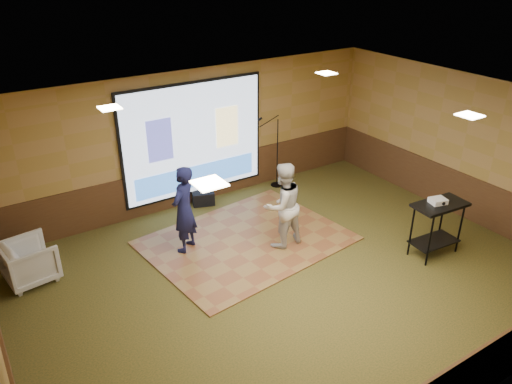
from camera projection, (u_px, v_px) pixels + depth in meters
ground at (286, 276)px, 8.82m from camera, size 9.00×9.00×0.00m
room_shell at (290, 167)px, 7.89m from camera, size 9.04×7.04×3.02m
wainscot_back at (196, 182)px, 11.23m from camera, size 9.00×0.04×0.95m
wainscot_left at (6, 357)px, 6.43m from camera, size 0.04×7.00×0.95m
wainscot_right at (454, 191)px, 10.79m from camera, size 0.04×7.00×0.95m
projector_screen at (194, 141)px, 10.76m from camera, size 3.32×0.06×2.52m
downlight_nw at (110, 108)px, 7.79m from camera, size 0.32×0.32×0.02m
downlight_ne at (326, 73)px, 9.93m from camera, size 0.32×0.32×0.02m
downlight_sw at (209, 183)px, 5.31m from camera, size 0.32×0.32×0.02m
downlight_se at (470, 115)px, 7.45m from camera, size 0.32×0.32×0.02m
dance_floor at (247, 240)px, 9.86m from camera, size 4.03×3.25×0.03m
player_left at (184, 209)px, 9.20m from camera, size 0.74×0.69×1.70m
player_right at (283, 205)px, 9.36m from camera, size 0.84×0.67×1.69m
av_table at (438, 218)px, 9.15m from camera, size 1.01×0.53×1.06m
projector at (438, 201)px, 9.01m from camera, size 0.33×0.30×0.09m
mic_stand at (275, 167)px, 11.94m from camera, size 0.71×0.29×1.81m
banquet_chair at (30, 261)px, 8.57m from camera, size 0.93×0.91×0.75m
duffel_bag at (203, 198)px, 11.22m from camera, size 0.56×0.46×0.30m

